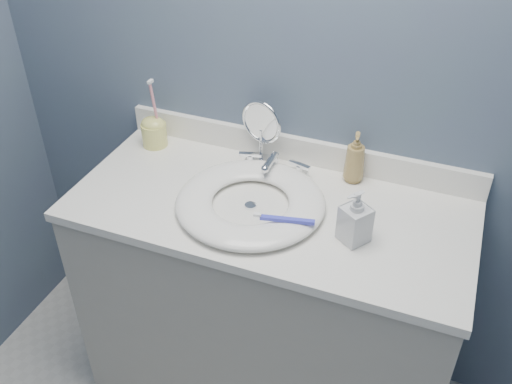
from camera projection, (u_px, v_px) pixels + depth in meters
The scene contains 12 objects.
back_wall at pixel (302, 71), 1.74m from camera, with size 2.20×0.02×2.40m, color #4B5670.
vanity_cabinet at pixel (268, 308), 1.99m from camera, with size 1.20×0.55×0.85m, color #A6A297.
countertop at pixel (269, 209), 1.73m from camera, with size 1.22×0.57×0.03m, color white.
backsplash at pixel (297, 149), 1.90m from camera, with size 1.22×0.02×0.09m, color white.
basin at pixel (250, 202), 1.71m from camera, with size 0.45×0.45×0.04m, color white, non-canonical shape.
drain at pixel (251, 206), 1.71m from camera, with size 0.04×0.04×0.01m, color silver.
faucet at pixel (273, 166), 1.85m from camera, with size 0.25×0.13×0.07m.
makeup_mirror at pixel (261, 129), 1.85m from camera, with size 0.15×0.09×0.22m.
soap_bottle_amber at pixel (355, 157), 1.78m from camera, with size 0.07×0.07×0.17m, color #9D8046.
soap_bottle_clear at pixel (356, 216), 1.55m from camera, with size 0.07×0.07×0.16m, color silver.
toothbrush_holder at pixel (154, 130), 1.97m from camera, with size 0.09×0.09×0.25m.
toothbrush_lying at pixel (285, 220), 1.60m from camera, with size 0.17×0.05×0.02m.
Camera 1 is at (0.46, -0.32, 1.93)m, focal length 40.00 mm.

